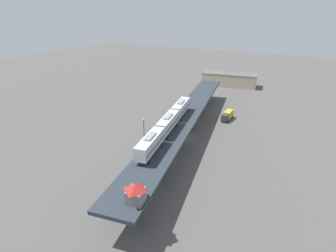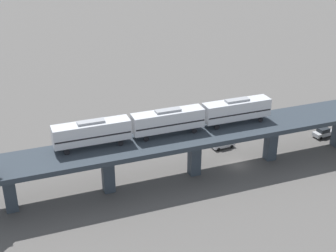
{
  "view_description": "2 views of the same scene",
  "coord_description": "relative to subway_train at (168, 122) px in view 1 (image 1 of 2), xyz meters",
  "views": [
    {
      "loc": [
        32.24,
        -68.48,
        37.24
      ],
      "look_at": [
        1.06,
        -12.79,
        9.14
      ],
      "focal_mm": 28.0,
      "sensor_mm": 36.0,
      "label": 1
    },
    {
      "loc": [
        69.4,
        -24.65,
        41.35
      ],
      "look_at": [
        1.06,
        -12.79,
        9.14
      ],
      "focal_mm": 50.0,
      "sensor_mm": 36.0,
      "label": 2
    }
  ],
  "objects": [
    {
      "name": "ground_plane",
      "position": [
        -1.06,
        12.79,
        -10.18
      ],
      "size": [
        400.0,
        400.0,
        0.0
      ],
      "primitive_type": "plane",
      "color": "#514F4C"
    },
    {
      "name": "elevated_viaduct",
      "position": [
        -1.03,
        12.62,
        -3.62
      ],
      "size": [
        25.8,
        91.91,
        7.64
      ],
      "color": "#283039",
      "rests_on": "ground"
    },
    {
      "name": "subway_train",
      "position": [
        0.0,
        0.0,
        0.0
      ],
      "size": [
        9.84,
        37.05,
        4.45
      ],
      "color": "silver",
      "rests_on": "elevated_viaduct"
    },
    {
      "name": "signal_hut",
      "position": [
        9.22,
        -27.5,
        -0.74
      ],
      "size": [
        3.78,
        3.78,
        3.4
      ],
      "color": "slate",
      "rests_on": "elevated_viaduct"
    },
    {
      "name": "street_car_white",
      "position": [
        -7.96,
        11.96,
        -9.24
      ],
      "size": [
        2.86,
        4.71,
        1.89
      ],
      "color": "silver",
      "rests_on": "ground"
    },
    {
      "name": "street_car_silver",
      "position": [
        -9.12,
        33.09,
        -9.24
      ],
      "size": [
        3.02,
        4.74,
        1.89
      ],
      "color": "#B7BABF",
      "rests_on": "ground"
    },
    {
      "name": "delivery_truck",
      "position": [
        6.24,
        34.04,
        -8.42
      ],
      "size": [
        2.68,
        7.3,
        3.2
      ],
      "color": "#333338",
      "rests_on": "ground"
    },
    {
      "name": "street_lamp",
      "position": [
        -11.66,
        5.44,
        -6.07
      ],
      "size": [
        0.44,
        0.44,
        6.94
      ],
      "color": "black",
      "rests_on": "ground"
    },
    {
      "name": "warehouse_building",
      "position": [
        -8.0,
        82.03,
        -6.77
      ],
      "size": [
        29.86,
        14.82,
        6.8
      ],
      "color": "tan",
      "rests_on": "ground"
    }
  ]
}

